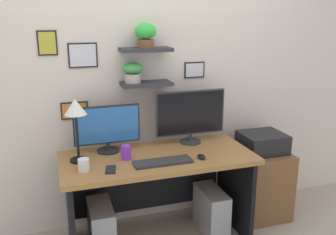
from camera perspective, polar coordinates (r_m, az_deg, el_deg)
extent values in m
cube|color=beige|center=(3.19, -3.91, 7.06)|extent=(4.40, 0.04, 2.70)
cube|color=#2D2D33|center=(3.09, -3.33, 5.18)|extent=(0.41, 0.20, 0.03)
cube|color=#2D2D33|center=(3.05, -3.41, 10.36)|extent=(0.41, 0.20, 0.03)
cylinder|color=brown|center=(3.04, -3.43, 11.26)|extent=(0.13, 0.13, 0.07)
ellipsoid|color=green|center=(3.04, -3.46, 13.10)|extent=(0.17, 0.17, 0.13)
cylinder|color=#B2A899|center=(3.05, -5.42, 6.02)|extent=(0.13, 0.13, 0.08)
ellipsoid|color=green|center=(3.04, -5.46, 7.55)|extent=(0.18, 0.18, 0.09)
cube|color=black|center=(3.06, -12.93, 9.28)|extent=(0.23, 0.02, 0.20)
cube|color=silver|center=(3.05, -12.91, 9.26)|extent=(0.20, 0.00, 0.17)
cube|color=black|center=(3.13, -14.14, 1.07)|extent=(0.22, 0.02, 0.14)
cube|color=orange|center=(3.12, -14.13, 1.03)|extent=(0.19, 0.00, 0.12)
cube|color=black|center=(3.04, -18.03, 10.81)|extent=(0.15, 0.02, 0.19)
cube|color=gold|center=(3.03, -18.02, 10.80)|extent=(0.12, 0.00, 0.17)
cube|color=black|center=(3.31, 4.05, 7.30)|extent=(0.19, 0.02, 0.14)
cube|color=silver|center=(3.30, 4.11, 7.28)|extent=(0.16, 0.00, 0.12)
cube|color=#9E6B38|center=(2.94, -1.56, -6.22)|extent=(1.51, 0.68, 0.04)
cube|color=black|center=(3.00, -14.72, -14.22)|extent=(0.04, 0.62, 0.71)
cube|color=black|center=(3.33, 10.19, -10.75)|extent=(0.04, 0.62, 0.71)
cube|color=black|center=(3.34, -3.00, -9.81)|extent=(1.31, 0.02, 0.50)
cylinder|color=black|center=(3.05, -9.15, -5.02)|extent=(0.18, 0.18, 0.02)
cylinder|color=black|center=(3.03, -9.18, -4.31)|extent=(0.03, 0.03, 0.06)
cube|color=black|center=(2.99, -9.35, -1.09)|extent=(0.53, 0.02, 0.31)
cube|color=#2866B2|center=(2.98, -9.31, -1.16)|extent=(0.50, 0.00, 0.28)
cylinder|color=#2D2D33|center=(3.22, 3.45, -3.70)|extent=(0.18, 0.18, 0.02)
cylinder|color=#2D2D33|center=(3.21, 3.46, -2.97)|extent=(0.03, 0.03, 0.07)
cube|color=#2D2D33|center=(3.15, 3.46, 0.76)|extent=(0.61, 0.02, 0.38)
cube|color=black|center=(3.14, 3.55, 0.70)|extent=(0.58, 0.00, 0.36)
cube|color=#2D2D33|center=(2.78, -0.78, -6.81)|extent=(0.44, 0.14, 0.02)
ellipsoid|color=black|center=(2.88, 5.14, -5.99)|extent=(0.06, 0.09, 0.03)
cylinder|color=black|center=(2.90, -13.51, -6.35)|extent=(0.13, 0.13, 0.02)
cylinder|color=black|center=(2.83, -13.74, -2.92)|extent=(0.02, 0.02, 0.34)
cone|color=white|center=(2.77, -14.04, 1.61)|extent=(0.16, 0.16, 0.12)
cube|color=black|center=(2.69, -8.79, -7.90)|extent=(0.10, 0.15, 0.01)
cylinder|color=white|center=(2.71, -12.81, -7.09)|extent=(0.08, 0.08, 0.09)
cylinder|color=purple|center=(2.85, -6.45, -5.35)|extent=(0.07, 0.07, 0.11)
cube|color=brown|center=(3.60, 13.84, -9.68)|extent=(0.44, 0.50, 0.62)
cube|color=black|center=(3.46, 14.26, -3.73)|extent=(0.38, 0.34, 0.17)
cube|color=#99999E|center=(3.09, -10.20, -16.39)|extent=(0.18, 0.40, 0.40)
cube|color=#99999E|center=(3.31, 6.63, -14.02)|extent=(0.18, 0.40, 0.38)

